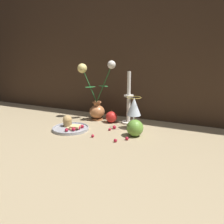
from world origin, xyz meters
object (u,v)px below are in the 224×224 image
wine_glass (134,108)px  apple_near_glass (111,117)px  vase (96,100)px  apple_beside_vase (135,128)px  plate_with_pastries (70,127)px  candlestick (129,105)px

wine_glass → apple_near_glass: wine_glass is taller
vase → apple_beside_vase: size_ratio=3.80×
vase → plate_with_pastries: 0.26m
plate_with_pastries → apple_near_glass: (0.14, 0.22, 0.02)m
apple_beside_vase → apple_near_glass: (-0.21, 0.16, -0.01)m
wine_glass → apple_near_glass: size_ratio=2.17×
candlestick → apple_near_glass: bearing=-161.8°
plate_with_pastries → candlestick: 0.36m
plate_with_pastries → wine_glass: wine_glass is taller
wine_glass → apple_near_glass: (-0.16, 0.05, -0.08)m
candlestick → apple_near_glass: (-0.10, -0.03, -0.08)m
vase → apple_beside_vase: (0.32, -0.18, -0.08)m
vase → apple_beside_vase: bearing=-28.7°
wine_glass → candlestick: 0.10m
wine_glass → candlestick: (-0.06, 0.08, -0.01)m
candlestick → apple_near_glass: 0.13m
plate_with_pastries → apple_near_glass: bearing=56.5°
vase → apple_beside_vase: 0.38m
apple_near_glass → vase: bearing=171.1°
vase → apple_near_glass: 0.15m
vase → wine_glass: bearing=-13.6°
vase → apple_near_glass: bearing=-8.9°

